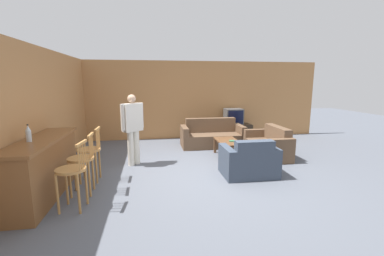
{
  "coord_description": "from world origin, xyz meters",
  "views": [
    {
      "loc": [
        -1.12,
        -4.98,
        1.93
      ],
      "look_at": [
        -0.18,
        0.87,
        0.85
      ],
      "focal_mm": 24.0,
      "sensor_mm": 36.0,
      "label": 1
    }
  ],
  "objects_px": {
    "bar_chair_far": "(90,153)",
    "bottle": "(28,134)",
    "loveseat_right": "(269,146)",
    "tv": "(233,116)",
    "bar_chair_mid": "(82,162)",
    "couch_far": "(212,136)",
    "coffee_table": "(228,143)",
    "tv_unit": "(233,131)",
    "book_on_table": "(232,141)",
    "bar_chair_near": "(72,173)",
    "person_by_window": "(133,126)",
    "armchair_near": "(249,162)"
  },
  "relations": [
    {
      "from": "bar_chair_far",
      "to": "bottle",
      "type": "xyz_separation_m",
      "value": [
        -0.69,
        -0.8,
        0.56
      ]
    },
    {
      "from": "loveseat_right",
      "to": "bar_chair_far",
      "type": "bearing_deg",
      "value": -166.14
    },
    {
      "from": "tv",
      "to": "bottle",
      "type": "bearing_deg",
      "value": -139.15
    },
    {
      "from": "bar_chair_mid",
      "to": "tv",
      "type": "xyz_separation_m",
      "value": [
        3.93,
        3.79,
        0.19
      ]
    },
    {
      "from": "couch_far",
      "to": "coffee_table",
      "type": "xyz_separation_m",
      "value": [
        0.13,
        -1.22,
        0.08
      ]
    },
    {
      "from": "tv_unit",
      "to": "book_on_table",
      "type": "xyz_separation_m",
      "value": [
        -0.73,
        -2.17,
        0.2
      ]
    },
    {
      "from": "loveseat_right",
      "to": "tv_unit",
      "type": "relative_size",
      "value": 1.17
    },
    {
      "from": "bottle",
      "to": "book_on_table",
      "type": "distance_m",
      "value": 4.36
    },
    {
      "from": "loveseat_right",
      "to": "tv",
      "type": "xyz_separation_m",
      "value": [
        -0.25,
        2.17,
        0.48
      ]
    },
    {
      "from": "tv_unit",
      "to": "bar_chair_near",
      "type": "bearing_deg",
      "value": -132.08
    },
    {
      "from": "tv_unit",
      "to": "person_by_window",
      "type": "height_order",
      "value": "person_by_window"
    },
    {
      "from": "coffee_table",
      "to": "loveseat_right",
      "type": "bearing_deg",
      "value": -4.88
    },
    {
      "from": "book_on_table",
      "to": "bar_chair_near",
      "type": "bearing_deg",
      "value": -145.67
    },
    {
      "from": "couch_far",
      "to": "armchair_near",
      "type": "relative_size",
      "value": 1.72
    },
    {
      "from": "bar_chair_near",
      "to": "armchair_near",
      "type": "bearing_deg",
      "value": 16.41
    },
    {
      "from": "bar_chair_near",
      "to": "couch_far",
      "type": "bearing_deg",
      "value": 49.39
    },
    {
      "from": "armchair_near",
      "to": "coffee_table",
      "type": "xyz_separation_m",
      "value": [
        -0.04,
        1.34,
        0.08
      ]
    },
    {
      "from": "tv",
      "to": "person_by_window",
      "type": "xyz_separation_m",
      "value": [
        -3.17,
        -2.32,
        0.16
      ]
    },
    {
      "from": "bar_chair_near",
      "to": "armchair_near",
      "type": "relative_size",
      "value": 0.97
    },
    {
      "from": "loveseat_right",
      "to": "bottle",
      "type": "height_order",
      "value": "bottle"
    },
    {
      "from": "person_by_window",
      "to": "book_on_table",
      "type": "bearing_deg",
      "value": 3.5
    },
    {
      "from": "bar_chair_near",
      "to": "armchair_near",
      "type": "xyz_separation_m",
      "value": [
        3.17,
        0.93,
        -0.28
      ]
    },
    {
      "from": "armchair_near",
      "to": "tv",
      "type": "distance_m",
      "value": 3.54
    },
    {
      "from": "couch_far",
      "to": "tv",
      "type": "bearing_deg",
      "value": 42.54
    },
    {
      "from": "bar_chair_mid",
      "to": "couch_far",
      "type": "bearing_deg",
      "value": 44.38
    },
    {
      "from": "loveseat_right",
      "to": "person_by_window",
      "type": "xyz_separation_m",
      "value": [
        -3.42,
        -0.15,
        0.64
      ]
    },
    {
      "from": "loveseat_right",
      "to": "tv_unit",
      "type": "bearing_deg",
      "value": 96.64
    },
    {
      "from": "couch_far",
      "to": "armchair_near",
      "type": "height_order",
      "value": "couch_far"
    },
    {
      "from": "couch_far",
      "to": "loveseat_right",
      "type": "xyz_separation_m",
      "value": [
        1.19,
        -1.31,
        -0.0
      ]
    },
    {
      "from": "loveseat_right",
      "to": "book_on_table",
      "type": "height_order",
      "value": "loveseat_right"
    },
    {
      "from": "bar_chair_near",
      "to": "tv",
      "type": "relative_size",
      "value": 1.83
    },
    {
      "from": "coffee_table",
      "to": "bar_chair_mid",
      "type": "bearing_deg",
      "value": -151.24
    },
    {
      "from": "bottle",
      "to": "book_on_table",
      "type": "bearing_deg",
      "value": 25.21
    },
    {
      "from": "bar_chair_near",
      "to": "coffee_table",
      "type": "distance_m",
      "value": 3.87
    },
    {
      "from": "bar_chair_mid",
      "to": "tv",
      "type": "bearing_deg",
      "value": 43.95
    },
    {
      "from": "bar_chair_far",
      "to": "tv_unit",
      "type": "distance_m",
      "value": 5.09
    },
    {
      "from": "bar_chair_mid",
      "to": "bar_chair_far",
      "type": "bearing_deg",
      "value": 90.0
    },
    {
      "from": "armchair_near",
      "to": "loveseat_right",
      "type": "height_order",
      "value": "armchair_near"
    },
    {
      "from": "bar_chair_mid",
      "to": "loveseat_right",
      "type": "distance_m",
      "value": 4.5
    },
    {
      "from": "bar_chair_near",
      "to": "tv_unit",
      "type": "bearing_deg",
      "value": 47.92
    },
    {
      "from": "bar_chair_near",
      "to": "tv_unit",
      "type": "distance_m",
      "value": 5.88
    },
    {
      "from": "bar_chair_near",
      "to": "tv_unit",
      "type": "xyz_separation_m",
      "value": [
        3.93,
        4.36,
        -0.32
      ]
    },
    {
      "from": "tv_unit",
      "to": "bottle",
      "type": "bearing_deg",
      "value": -139.13
    },
    {
      "from": "bar_chair_mid",
      "to": "bottle",
      "type": "xyz_separation_m",
      "value": [
        -0.69,
        -0.21,
        0.56
      ]
    },
    {
      "from": "bar_chair_near",
      "to": "bottle",
      "type": "relative_size",
      "value": 3.85
    },
    {
      "from": "armchair_near",
      "to": "coffee_table",
      "type": "height_order",
      "value": "armchair_near"
    },
    {
      "from": "bar_chair_near",
      "to": "tv",
      "type": "height_order",
      "value": "bar_chair_near"
    },
    {
      "from": "couch_far",
      "to": "tv_unit",
      "type": "xyz_separation_m",
      "value": [
        0.94,
        0.87,
        -0.04
      ]
    },
    {
      "from": "bar_chair_mid",
      "to": "couch_far",
      "type": "height_order",
      "value": "bar_chair_mid"
    },
    {
      "from": "couch_far",
      "to": "coffee_table",
      "type": "height_order",
      "value": "couch_far"
    }
  ]
}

